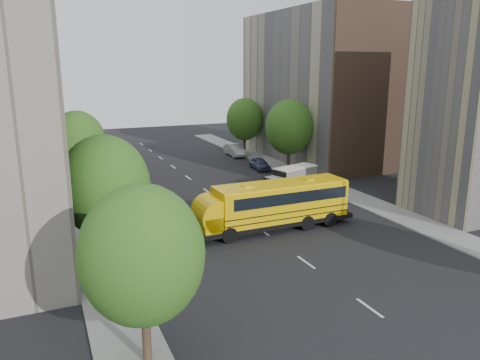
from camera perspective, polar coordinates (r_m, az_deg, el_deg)
ground at (r=35.66m, az=1.35°, el=-5.23°), size 120.00×120.00×0.00m
sidewalk_left at (r=37.53m, az=-18.24°, el=-4.87°), size 3.00×80.00×0.12m
sidewalk_right at (r=45.38m, az=11.97°, el=-1.28°), size 3.00×80.00×0.12m
lane_markings at (r=44.54m, az=-4.03°, el=-1.37°), size 0.15×64.00×0.01m
building_right_far at (r=60.01m, az=9.21°, el=11.11°), size 10.00×22.00×18.00m
building_right_sidewall at (r=51.08m, az=15.93°, el=10.33°), size 10.10×0.30×18.00m
street_tree_0 at (r=18.28m, az=-11.84°, el=-8.95°), size 4.80×4.80×7.41m
street_tree_1 at (r=27.61m, az=-16.14°, el=-0.74°), size 5.12×5.12×7.90m
street_tree_2 at (r=45.23m, az=-19.18°, el=4.38°), size 4.99×4.99×7.71m
street_tree_4 at (r=51.62m, az=6.02°, el=6.42°), size 5.25×5.25×8.10m
street_tree_5 at (r=62.32m, az=0.57°, el=7.41°), size 4.86×4.86×7.51m
school_bus at (r=33.78m, az=3.76°, el=-2.88°), size 12.43×3.26×3.49m
safari_truck at (r=44.40m, az=6.36°, el=0.16°), size 5.74×3.39×2.32m
parked_car_0 at (r=28.53m, az=-10.91°, el=-9.03°), size 1.71×4.03×1.36m
parked_car_1 at (r=41.53m, az=-16.26°, el=-2.10°), size 1.65×4.03×1.30m
parked_car_2 at (r=54.14m, az=-17.29°, el=1.63°), size 3.06×5.94×1.60m
parked_car_4 at (r=53.72m, az=2.43°, el=2.01°), size 1.91×4.04×1.33m
parked_car_5 at (r=61.77m, az=-0.61°, el=3.67°), size 1.76×4.75×1.55m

